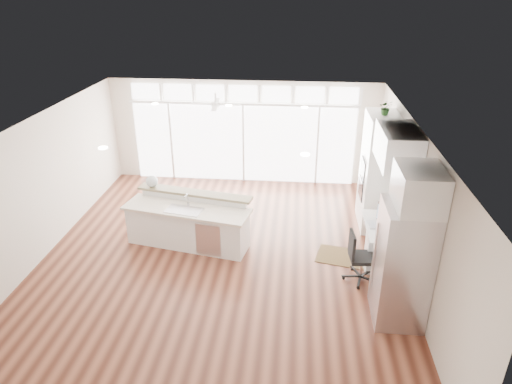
{
  "coord_description": "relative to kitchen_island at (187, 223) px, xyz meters",
  "views": [
    {
      "loc": [
        1.4,
        -7.46,
        5.01
      ],
      "look_at": [
        0.64,
        0.6,
        1.22
      ],
      "focal_mm": 32.0,
      "sensor_mm": 36.0,
      "label": 1
    }
  ],
  "objects": [
    {
      "name": "office_chair",
      "position": [
        3.4,
        -0.91,
        -0.03
      ],
      "size": [
        0.54,
        0.51,
        0.97
      ],
      "primitive_type": "cube",
      "rotation": [
        0.0,
        0.0,
        0.09
      ],
      "color": "black",
      "rests_on": "floor"
    },
    {
      "name": "upper_cabinets",
      "position": [
        3.92,
        -0.2,
        1.84
      ],
      "size": [
        0.64,
        1.3,
        0.64
      ],
      "primitive_type": "cube",
      "color": "white",
      "rests_on": "wall_right"
    },
    {
      "name": "recessed_lights",
      "position": [
        0.75,
        -0.3,
        2.17
      ],
      "size": [
        3.4,
        3.0,
        0.02
      ],
      "primitive_type": "cube",
      "color": "white",
      "rests_on": "ceiling"
    },
    {
      "name": "potted_plant",
      "position": [
        3.92,
        1.3,
        2.11
      ],
      "size": [
        0.31,
        0.33,
        0.24
      ],
      "primitive_type": "imported",
      "rotation": [
        0.0,
        0.0,
        -0.13
      ],
      "color": "#2A5826",
      "rests_on": "oven_cabinet"
    },
    {
      "name": "wall_left",
      "position": [
        -2.75,
        -0.5,
        0.84
      ],
      "size": [
        0.04,
        8.0,
        2.7
      ],
      "primitive_type": "cube",
      "color": "beige",
      "rests_on": "floor"
    },
    {
      "name": "wall_back",
      "position": [
        0.75,
        3.5,
        0.84
      ],
      "size": [
        7.0,
        0.04,
        2.7
      ],
      "primitive_type": "cube",
      "color": "beige",
      "rests_on": "floor"
    },
    {
      "name": "keyboard",
      "position": [
        3.63,
        -0.2,
        0.26
      ],
      "size": [
        0.15,
        0.34,
        0.02
      ],
      "primitive_type": "cube",
      "rotation": [
        0.0,
        0.0,
        0.06
      ],
      "color": "silver",
      "rests_on": "desk_nook"
    },
    {
      "name": "oven_cabinet",
      "position": [
        3.92,
        1.3,
        0.74
      ],
      "size": [
        0.64,
        1.2,
        2.5
      ],
      "primitive_type": "cube",
      "color": "white",
      "rests_on": "floor"
    },
    {
      "name": "fishbowl",
      "position": [
        -0.85,
        0.58,
        0.64
      ],
      "size": [
        0.3,
        0.3,
        0.25
      ],
      "primitive_type": "sphere",
      "rotation": [
        0.0,
        0.0,
        -0.2
      ],
      "color": "silver",
      "rests_on": "kitchen_island"
    },
    {
      "name": "floor",
      "position": [
        0.75,
        -0.5,
        -0.52
      ],
      "size": [
        7.0,
        8.0,
        0.02
      ],
      "primitive_type": "cube",
      "color": "#472015",
      "rests_on": "ground"
    },
    {
      "name": "refrigerator",
      "position": [
        3.86,
        -1.85,
        0.49
      ],
      "size": [
        0.76,
        0.9,
        2.0
      ],
      "primitive_type": "cube",
      "color": "silver",
      "rests_on": "floor"
    },
    {
      "name": "framed_photos",
      "position": [
        4.21,
        0.42,
        0.89
      ],
      "size": [
        0.06,
        0.22,
        0.8
      ],
      "primitive_type": "cube",
      "color": "black",
      "rests_on": "wall_right"
    },
    {
      "name": "monitor",
      "position": [
        3.8,
        -0.2,
        0.46
      ],
      "size": [
        0.13,
        0.5,
        0.41
      ],
      "primitive_type": "cube",
      "rotation": [
        0.0,
        0.0,
        0.1
      ],
      "color": "black",
      "rests_on": "desk_nook"
    },
    {
      "name": "kitchen_island",
      "position": [
        0.0,
        0.0,
        0.0
      ],
      "size": [
        2.72,
        1.46,
        1.02
      ],
      "primitive_type": "cube",
      "rotation": [
        0.0,
        0.0,
        -0.2
      ],
      "color": "white",
      "rests_on": "floor"
    },
    {
      "name": "desk_window",
      "position": [
        4.21,
        -0.2,
        1.04
      ],
      "size": [
        0.04,
        0.85,
        0.85
      ],
      "primitive_type": "cube",
      "color": "white",
      "rests_on": "wall_right"
    },
    {
      "name": "wall_front",
      "position": [
        0.75,
        -4.5,
        0.84
      ],
      "size": [
        7.0,
        0.04,
        2.7
      ],
      "primitive_type": "cube",
      "color": "beige",
      "rests_on": "floor"
    },
    {
      "name": "glass_wall",
      "position": [
        0.75,
        3.44,
        0.54
      ],
      "size": [
        5.8,
        0.06,
        2.08
      ],
      "primitive_type": "cube",
      "color": "white",
      "rests_on": "wall_back"
    },
    {
      "name": "fridge_cabinet",
      "position": [
        3.92,
        -1.85,
        1.79
      ],
      "size": [
        0.64,
        0.9,
        0.6
      ],
      "primitive_type": "cube",
      "color": "white",
      "rests_on": "wall_right"
    },
    {
      "name": "desk_nook",
      "position": [
        3.88,
        -0.2,
        -0.13
      ],
      "size": [
        0.72,
        1.3,
        0.76
      ],
      "primitive_type": "cube",
      "color": "white",
      "rests_on": "floor"
    },
    {
      "name": "rug",
      "position": [
        3.13,
        -0.18,
        -0.51
      ],
      "size": [
        1.08,
        0.88,
        0.01
      ],
      "primitive_type": "cube",
      "rotation": [
        0.0,
        0.0,
        -0.22
      ],
      "color": "#342310",
      "rests_on": "floor"
    },
    {
      "name": "ceiling",
      "position": [
        0.75,
        -0.5,
        2.19
      ],
      "size": [
        7.0,
        8.0,
        0.02
      ],
      "primitive_type": "cube",
      "color": "white",
      "rests_on": "wall_back"
    },
    {
      "name": "transom_row",
      "position": [
        0.75,
        3.44,
        1.87
      ],
      "size": [
        5.9,
        0.06,
        0.4
      ],
      "primitive_type": "cube",
      "color": "white",
      "rests_on": "wall_back"
    },
    {
      "name": "ceiling_fan",
      "position": [
        0.25,
        2.3,
        1.97
      ],
      "size": [
        1.16,
        1.16,
        0.32
      ],
      "primitive_type": "cube",
      "color": "silver",
      "rests_on": "ceiling"
    },
    {
      "name": "wall_right",
      "position": [
        4.25,
        -0.5,
        0.84
      ],
      "size": [
        0.04,
        8.0,
        2.7
      ],
      "primitive_type": "cube",
      "color": "beige",
      "rests_on": "floor"
    }
  ]
}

